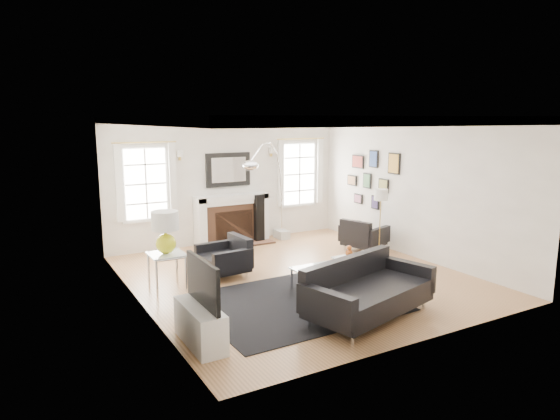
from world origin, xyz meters
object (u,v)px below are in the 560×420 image
armchair_left (226,258)px  arc_floor_lamp (267,189)px  sofa (365,292)px  coffee_table (325,272)px  gourd_lamp (165,229)px  armchair_right (363,236)px  fireplace (232,220)px

armchair_left → arc_floor_lamp: arc_floor_lamp is taller
sofa → armchair_left: (-0.98, 2.66, -0.04)m
coffee_table → gourd_lamp: gourd_lamp is taller
sofa → coffee_table: 1.08m
armchair_left → arc_floor_lamp: bearing=41.6°
sofa → armchair_right: bearing=51.8°
coffee_table → gourd_lamp: 2.66m
coffee_table → fireplace: bearing=89.3°
coffee_table → arc_floor_lamp: arc_floor_lamp is taller
fireplace → coffee_table: (-0.04, -3.72, -0.19)m
armchair_left → coffee_table: (1.02, -1.59, 0.03)m
sofa → arc_floor_lamp: bearing=81.6°
armchair_right → arc_floor_lamp: 2.26m
gourd_lamp → arc_floor_lamp: size_ratio=0.29×
sofa → armchair_left: 2.84m
armchair_right → gourd_lamp: gourd_lamp is taller
fireplace → gourd_lamp: bearing=-133.6°
fireplace → coffee_table: fireplace is taller
armchair_left → armchair_right: (3.21, 0.19, -0.01)m
sofa → arc_floor_lamp: 4.20m
coffee_table → armchair_left: bearing=122.8°
armchair_left → arc_floor_lamp: 2.31m
armchair_left → gourd_lamp: size_ratio=1.30×
sofa → arc_floor_lamp: size_ratio=0.93×
sofa → fireplace: bearing=88.9°
coffee_table → gourd_lamp: bearing=146.9°
armchair_right → gourd_lamp: bearing=-175.2°
coffee_table → arc_floor_lamp: 3.17m
coffee_table → arc_floor_lamp: (0.55, 2.98, 0.93)m
coffee_table → arc_floor_lamp: bearing=79.6°
fireplace → armchair_left: (-1.07, -2.13, -0.22)m
fireplace → gourd_lamp: gourd_lamp is taller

